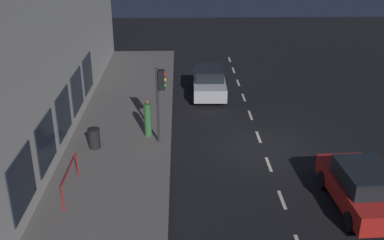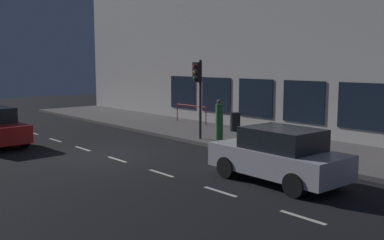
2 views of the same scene
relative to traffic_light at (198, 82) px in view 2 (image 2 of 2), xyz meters
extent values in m
plane|color=black|center=(-4.40, 0.35, -2.60)|extent=(60.00, 60.00, 0.00)
cube|color=#5B5654|center=(1.85, 0.35, -2.53)|extent=(4.50, 32.00, 0.15)
cube|color=beige|center=(4.40, 0.35, 1.58)|extent=(0.60, 32.00, 8.37)
cube|color=#192333|center=(4.07, -5.24, -0.92)|extent=(0.04, 2.16, 1.87)
cube|color=#192333|center=(4.07, -2.45, -0.92)|extent=(0.04, 2.16, 1.87)
cube|color=#192333|center=(4.07, 0.35, -0.92)|extent=(0.04, 2.16, 1.87)
cube|color=#192333|center=(4.07, 3.14, -0.92)|extent=(0.04, 2.16, 1.87)
cube|color=#192333|center=(4.07, 5.93, -0.92)|extent=(0.04, 2.16, 1.87)
cube|color=beige|center=(-4.40, -8.45, -2.60)|extent=(0.12, 1.20, 0.01)
cube|color=beige|center=(-4.40, -5.85, -2.60)|extent=(0.12, 1.20, 0.01)
cube|color=beige|center=(-4.40, -3.25, -2.60)|extent=(0.12, 1.20, 0.01)
cube|color=beige|center=(-4.40, -0.65, -2.60)|extent=(0.12, 1.20, 0.01)
cube|color=beige|center=(-4.40, 1.95, -2.60)|extent=(0.12, 1.20, 0.01)
cube|color=beige|center=(-4.40, 4.55, -2.60)|extent=(0.12, 1.20, 0.01)
cube|color=beige|center=(-4.40, 7.15, -2.60)|extent=(0.12, 1.20, 0.01)
cube|color=beige|center=(-4.40, 9.75, -2.60)|extent=(0.12, 1.20, 0.01)
cylinder|color=#2D2D30|center=(0.13, 0.00, -0.76)|extent=(0.11, 0.11, 3.37)
cube|color=black|center=(-0.05, 0.00, 0.40)|extent=(0.26, 0.32, 0.84)
sphere|color=red|center=(-0.19, 0.00, 0.65)|extent=(0.15, 0.15, 0.15)
sphere|color=gold|center=(-0.19, 0.00, 0.40)|extent=(0.15, 0.15, 0.15)
sphere|color=green|center=(-0.19, 0.00, 0.15)|extent=(0.15, 0.15, 0.15)
cylinder|color=black|center=(-6.07, 3.76, -2.28)|extent=(0.25, 0.65, 0.64)
cylinder|color=black|center=(-6.18, 6.34, -2.28)|extent=(0.25, 0.65, 0.64)
cube|color=#B7B7BC|center=(-2.48, -6.21, -1.97)|extent=(1.85, 4.05, 0.70)
cube|color=black|center=(-2.48, -6.37, -1.32)|extent=(1.59, 2.12, 0.60)
cylinder|color=black|center=(-3.26, -4.95, -2.28)|extent=(0.24, 0.65, 0.64)
cylinder|color=black|center=(-1.63, -4.99, -2.28)|extent=(0.24, 0.65, 0.64)
cylinder|color=black|center=(-3.32, -7.43, -2.28)|extent=(0.24, 0.65, 0.64)
cylinder|color=black|center=(-1.69, -7.48, -2.28)|extent=(0.24, 0.65, 0.64)
cylinder|color=#336B38|center=(0.63, -0.66, -1.69)|extent=(0.39, 0.39, 1.52)
sphere|color=brown|center=(0.63, -0.66, -0.83)|extent=(0.21, 0.21, 0.21)
cube|color=brown|center=(0.61, -0.56, -0.83)|extent=(0.06, 0.05, 0.06)
cylinder|color=black|center=(2.86, 0.53, -2.04)|extent=(0.49, 0.49, 0.83)
cylinder|color=black|center=(2.86, 0.53, -1.59)|extent=(0.52, 0.52, 0.06)
cylinder|color=red|center=(3.10, 2.87, -1.98)|extent=(0.05, 0.05, 0.95)
cylinder|color=red|center=(3.10, 5.25, -1.98)|extent=(0.05, 0.05, 0.95)
cylinder|color=red|center=(3.10, 4.06, -1.50)|extent=(0.05, 2.38, 0.05)
camera|label=1|loc=(-0.83, 18.32, 6.43)|focal=43.07mm
camera|label=2|loc=(-12.41, -13.97, 0.80)|focal=41.35mm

